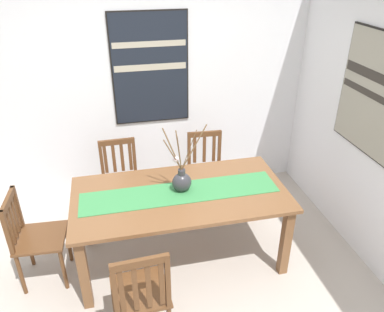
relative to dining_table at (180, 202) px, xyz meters
The scene contains 11 objects.
ground_plane 0.85m from the dining_table, 96.33° to the right, with size 6.40×6.40×0.03m, color #B2A89E.
wall_back 1.52m from the dining_table, 92.38° to the left, with size 6.40×0.12×2.70m, color silver.
dining_table is the anchor object (origin of this frame).
table_runner 0.10m from the dining_table, 107.35° to the right, with size 1.80×0.36×0.01m, color #388447.
centerpiece_vase 0.22m from the dining_table, 56.46° to the left, with size 0.38×0.22×0.67m.
chair_0 0.97m from the dining_table, 118.96° to the right, with size 0.44×0.44×0.95m.
chair_1 0.97m from the dining_table, 60.57° to the left, with size 0.44×0.44×0.89m.
chair_2 0.99m from the dining_table, 121.81° to the left, with size 0.43×0.43×0.90m.
chair_3 1.34m from the dining_table, behind, with size 0.44×0.44×0.91m.
painting_on_back_wall 1.57m from the dining_table, 93.06° to the left, with size 0.85×0.05×1.23m.
painting_on_side_wall 1.97m from the dining_table, ahead, with size 0.05×0.94×1.09m.
Camera 1 is at (-0.47, -2.33, 2.72)m, focal length 35.62 mm.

